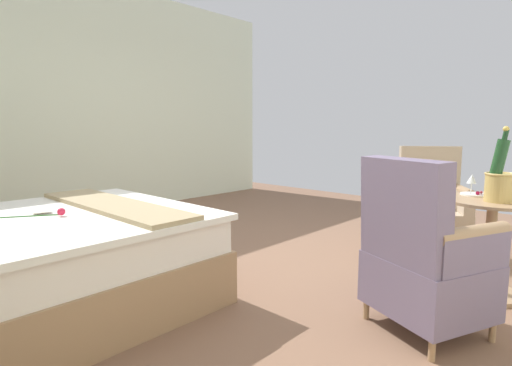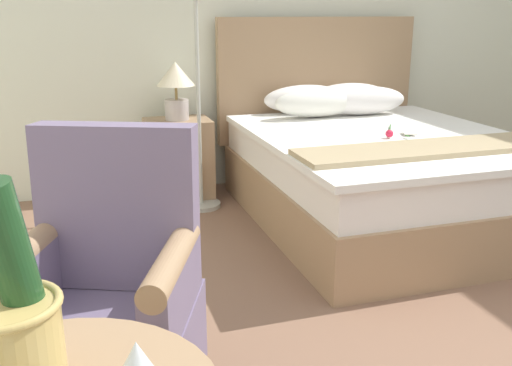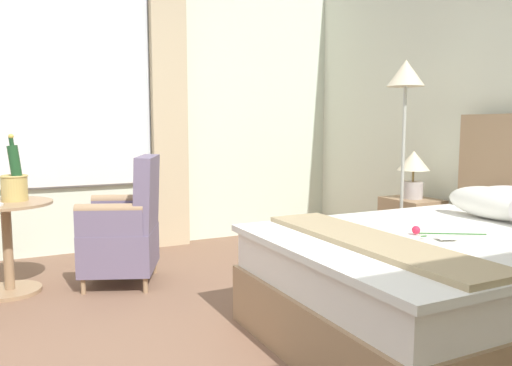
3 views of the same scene
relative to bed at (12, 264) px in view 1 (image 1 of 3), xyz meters
name	(u,v)px [view 1 (image 1 of 3)]	position (x,y,z in m)	size (l,w,h in m)	color
ground_plane	(250,255)	(-0.16, -1.89, -0.36)	(7.44, 7.44, 0.00)	brown
wall_far_side	(97,100)	(2.76, -1.89, 1.20)	(0.12, 6.06, 3.12)	silver
bed	(12,264)	(0.00, 0.00, 0.00)	(1.66, 2.11, 1.33)	#A07E5B
side_table_round	(490,241)	(-1.99, -2.40, 0.03)	(0.65, 0.65, 0.69)	#A07E5B
champagne_bucket	(500,181)	(-2.03, -2.33, 0.46)	(0.20, 0.20, 0.50)	tan
wine_glass_near_bucket	(508,183)	(-2.04, -2.55, 0.43)	(0.08, 0.08, 0.15)	white
wine_glass_near_edge	(472,180)	(-1.83, -2.48, 0.44)	(0.07, 0.07, 0.16)	white
snack_plate	(475,194)	(-1.85, -2.51, 0.33)	(0.20, 0.20, 0.04)	white
armchair_by_window	(423,261)	(-1.85, -1.57, 0.06)	(0.74, 0.73, 1.01)	#A07E5B
armchair_facing_bed	(431,207)	(-1.35, -3.07, 0.08)	(0.75, 0.75, 1.00)	#A07E5B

